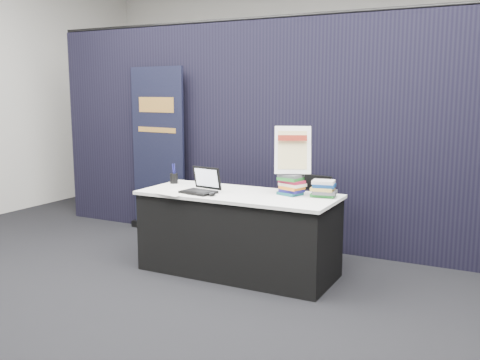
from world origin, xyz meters
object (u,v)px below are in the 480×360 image
object	(u,v)px
book_stack_tall	(291,185)
info_sign	(293,150)
book_stack_short	(324,189)
stacking_chair	(309,215)
display_table	(238,233)
pullup_banner	(158,160)
laptop	(201,187)

from	to	relation	value
book_stack_tall	info_sign	bearing A→B (deg)	90.00
book_stack_short	stacking_chair	size ratio (longest dim) A/B	0.27
display_table	info_sign	world-z (taller)	info_sign
pullup_banner	stacking_chair	size ratio (longest dim) A/B	2.29
display_table	laptop	xyz separation A→B (m)	(-0.31, -0.14, 0.43)
book_stack_tall	info_sign	distance (m)	0.30
laptop	stacking_chair	distance (m)	1.11
laptop	book_stack_tall	size ratio (longest dim) A/B	1.42
pullup_banner	info_sign	bearing A→B (deg)	-14.37
laptop	pullup_banner	size ratio (longest dim) A/B	0.17
pullup_banner	book_stack_short	bearing A→B (deg)	-11.51
laptop	book_stack_tall	xyz separation A→B (m)	(0.77, 0.27, 0.04)
laptop	book_stack_tall	world-z (taller)	laptop
book_stack_short	info_sign	world-z (taller)	info_sign
pullup_banner	stacking_chair	distance (m)	2.09
display_table	info_sign	size ratio (longest dim) A/B	4.14
book_stack_short	pullup_banner	bearing A→B (deg)	162.16
display_table	book_stack_short	world-z (taller)	book_stack_short
pullup_banner	stacking_chair	xyz separation A→B (m)	(2.02, -0.34, -0.39)
book_stack_short	stacking_chair	xyz separation A→B (m)	(-0.28, 0.40, -0.35)
laptop	book_stack_short	bearing A→B (deg)	24.68
laptop	info_sign	xyz separation A→B (m)	(0.77, 0.30, 0.34)
laptop	book_stack_tall	distance (m)	0.82
book_stack_short	laptop	bearing A→B (deg)	-163.16
display_table	pullup_banner	xyz separation A→B (m)	(-1.55, 0.92, 0.49)
book_stack_tall	stacking_chair	xyz separation A→B (m)	(0.01, 0.45, -0.37)
laptop	book_stack_short	xyz separation A→B (m)	(1.06, 0.32, 0.02)
display_table	book_stack_tall	distance (m)	0.67
book_stack_short	pullup_banner	size ratio (longest dim) A/B	0.12
book_stack_tall	display_table	bearing A→B (deg)	-164.55
info_sign	pullup_banner	distance (m)	2.17
display_table	laptop	size ratio (longest dim) A/B	5.57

